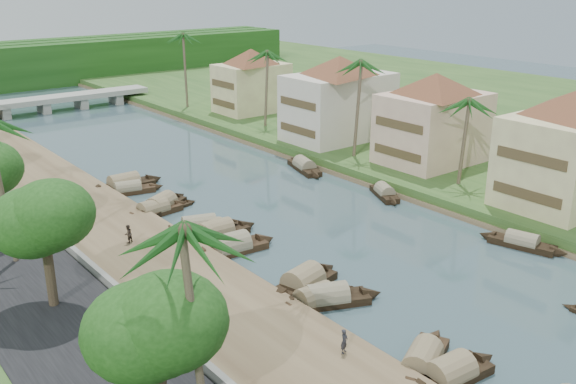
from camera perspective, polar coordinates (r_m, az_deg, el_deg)
ground at (r=50.16m, az=10.13°, el=-6.14°), size 220.00×220.00×0.00m
left_bank at (r=56.83m, az=-16.58°, el=-3.14°), size 10.00×180.00×0.80m
right_bank at (r=75.82m, az=8.53°, el=3.17°), size 16.00×180.00×1.20m
retaining_wall at (r=55.25m, az=-20.68°, el=-3.18°), size 0.40×180.00×1.10m
far_right_fill at (r=105.29m, az=22.61°, el=6.37°), size 60.00×220.00×1.15m
treeline at (r=135.17m, az=-23.65°, el=10.24°), size 120.00×14.00×8.00m
bridge at (r=109.01m, az=-19.44°, el=7.76°), size 28.00×4.00×2.40m
building_near at (r=62.04m, az=23.71°, el=3.71°), size 14.85×14.85×10.20m
building_mid at (r=71.43m, az=12.81°, el=6.50°), size 14.11×14.11×9.70m
building_far at (r=80.01m, az=4.54°, el=8.41°), size 15.59×15.59×10.20m
building_distant at (r=96.05m, az=-3.26°, el=9.92°), size 12.62×12.62×9.20m
sampan_1 at (r=37.14m, az=14.20°, el=-15.46°), size 7.41×2.26×2.18m
sampan_2 at (r=37.86m, az=11.85°, el=-14.53°), size 7.81×4.77×2.10m
sampan_3 at (r=43.41m, az=3.51°, el=-9.44°), size 7.97×4.68×2.16m
sampan_4 at (r=43.25m, az=2.38°, el=-9.54°), size 7.19×1.97×2.05m
sampan_5 at (r=45.36m, az=1.36°, el=-8.07°), size 7.98×3.65×2.45m
sampan_6 at (r=51.02m, az=-5.04°, el=-4.93°), size 8.20×2.59×2.39m
sampan_7 at (r=53.97m, az=-6.41°, el=-3.60°), size 8.05×2.05×2.14m
sampan_8 at (r=53.96m, az=-6.74°, el=-3.62°), size 6.83×3.57×2.09m
sampan_9 at (r=55.31m, az=-7.88°, el=-3.10°), size 8.33×4.16×2.10m
sampan_10 at (r=59.67m, az=-11.86°, el=-1.65°), size 7.66×2.48×2.10m
sampan_11 at (r=60.71m, az=-11.20°, el=-1.24°), size 7.95×5.33×2.30m
sampan_12 at (r=65.95m, az=-14.03°, el=0.18°), size 7.46×2.95×1.81m
sampan_13 at (r=67.61m, az=-14.35°, el=0.64°), size 8.68×2.11×2.35m
sampan_14 at (r=55.03m, az=20.08°, el=-4.26°), size 3.19×7.38×1.82m
sampan_15 at (r=63.81m, az=8.57°, el=-0.09°), size 3.97×6.41×1.80m
sampan_16 at (r=71.61m, az=1.46°, el=2.27°), size 3.82×8.43×2.06m
canoe_1 at (r=44.05m, az=2.81°, el=-9.44°), size 4.51×0.99×0.72m
canoe_2 at (r=60.70m, az=-10.29°, el=-1.50°), size 6.00×2.00×0.86m
palm_1 at (r=63.57m, az=15.58°, el=7.65°), size 3.20×3.20×9.81m
palm_2 at (r=71.33m, az=6.24°, el=11.20°), size 3.20×3.20×12.08m
palm_3 at (r=85.94m, az=-2.05°, el=12.16°), size 3.20×3.20×11.37m
palm_4 at (r=25.60m, az=-8.36°, el=-3.55°), size 3.20×3.20×11.75m
palm_7 at (r=99.55m, az=-9.26°, el=13.51°), size 3.20×3.20×12.48m
tree_1 at (r=28.93m, az=-11.67°, el=-11.68°), size 5.26×5.26×7.36m
tree_2 at (r=40.91m, az=-20.98°, el=-2.30°), size 5.17×5.17×7.91m
tree_6 at (r=85.10m, az=5.92°, el=9.21°), size 4.14×4.14×7.30m
person_near at (r=36.91m, az=5.03°, el=-13.06°), size 0.62×0.51×1.45m
person_far at (r=52.03m, az=-14.04°, el=-3.63°), size 0.88×0.80×1.48m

